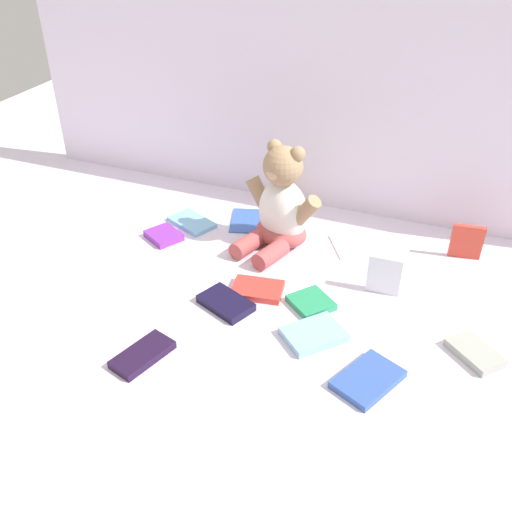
% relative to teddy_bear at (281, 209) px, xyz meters
% --- Properties ---
extents(ground_plane, '(3.20, 3.20, 0.00)m').
position_rel_teddy_bear_xyz_m(ground_plane, '(0.03, -0.13, -0.11)').
color(ground_plane, silver).
extents(backdrop_drape, '(1.87, 0.03, 0.69)m').
position_rel_teddy_bear_xyz_m(backdrop_drape, '(0.03, 0.27, 0.24)').
color(backdrop_drape, silver).
rests_on(backdrop_drape, ground_plane).
extents(teddy_bear, '(0.24, 0.24, 0.29)m').
position_rel_teddy_bear_xyz_m(teddy_bear, '(0.00, 0.00, 0.00)').
color(teddy_bear, white).
rests_on(teddy_bear, ground_plane).
extents(book_case_0, '(0.13, 0.15, 0.01)m').
position_rel_teddy_bear_xyz_m(book_case_0, '(0.18, 0.05, -0.10)').
color(book_case_0, white).
rests_on(book_case_0, ground_plane).
extents(book_case_1, '(0.11, 0.13, 0.01)m').
position_rel_teddy_bear_xyz_m(book_case_1, '(-0.04, 0.17, -0.10)').
color(book_case_1, yellow).
rests_on(book_case_1, ground_plane).
extents(book_case_2, '(0.08, 0.03, 0.10)m').
position_rel_teddy_bear_xyz_m(book_case_2, '(0.48, 0.11, -0.06)').
color(book_case_2, red).
rests_on(book_case_2, ground_plane).
extents(book_case_3, '(0.16, 0.16, 0.02)m').
position_rel_teddy_bear_xyz_m(book_case_3, '(0.20, -0.34, -0.10)').
color(book_case_3, '#85B6DB').
rests_on(book_case_3, ground_plane).
extents(book_case_4, '(0.13, 0.16, 0.01)m').
position_rel_teddy_bear_xyz_m(book_case_4, '(-0.13, 0.08, -0.10)').
color(book_case_4, '#365FB5').
rests_on(book_case_4, ground_plane).
extents(book_case_5, '(0.12, 0.11, 0.02)m').
position_rel_teddy_bear_xyz_m(book_case_5, '(-0.31, -0.10, -0.10)').
color(book_case_5, purple).
rests_on(book_case_5, ground_plane).
extents(book_case_6, '(0.10, 0.15, 0.02)m').
position_rel_teddy_bear_xyz_m(book_case_6, '(-0.11, -0.54, -0.10)').
color(book_case_6, black).
rests_on(book_case_6, ground_plane).
extents(book_case_7, '(0.14, 0.17, 0.02)m').
position_rel_teddy_bear_xyz_m(book_case_7, '(0.34, -0.43, -0.10)').
color(book_case_7, '#3354A4').
rests_on(book_case_7, ground_plane).
extents(book_case_8, '(0.13, 0.13, 0.02)m').
position_rel_teddy_bear_xyz_m(book_case_8, '(0.16, -0.24, -0.10)').
color(book_case_8, '#27915B').
rests_on(book_case_8, ground_plane).
extents(book_case_9, '(0.15, 0.12, 0.02)m').
position_rel_teddy_bear_xyz_m(book_case_9, '(-0.02, -0.31, -0.10)').
color(book_case_9, black).
rests_on(book_case_9, ground_plane).
extents(book_case_10, '(0.13, 0.10, 0.02)m').
position_rel_teddy_bear_xyz_m(book_case_10, '(0.03, -0.23, -0.10)').
color(book_case_10, red).
rests_on(book_case_10, ground_plane).
extents(book_case_11, '(0.16, 0.13, 0.01)m').
position_rel_teddy_bear_xyz_m(book_case_11, '(-0.27, 0.00, -0.10)').
color(book_case_11, '#79BAE3').
rests_on(book_case_11, ground_plane).
extents(book_case_12, '(0.13, 0.13, 0.02)m').
position_rel_teddy_bear_xyz_m(book_case_12, '(0.54, -0.27, -0.10)').
color(book_case_12, '#9DA296').
rests_on(book_case_12, ground_plane).
extents(book_case_13, '(0.08, 0.02, 0.10)m').
position_rel_teddy_bear_xyz_m(book_case_13, '(0.31, -0.12, -0.06)').
color(book_case_13, white).
rests_on(book_case_13, ground_plane).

